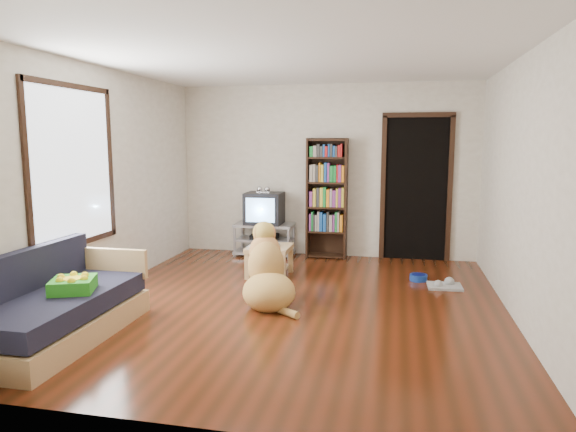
% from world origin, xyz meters
% --- Properties ---
extents(ground, '(5.00, 5.00, 0.00)m').
position_xyz_m(ground, '(0.00, 0.00, 0.00)').
color(ground, '#511F0D').
rests_on(ground, ground).
extents(ceiling, '(5.00, 5.00, 0.00)m').
position_xyz_m(ceiling, '(0.00, 0.00, 2.60)').
color(ceiling, white).
rests_on(ceiling, ground).
extents(wall_back, '(4.50, 0.00, 4.50)m').
position_xyz_m(wall_back, '(0.00, 2.50, 1.30)').
color(wall_back, silver).
rests_on(wall_back, ground).
extents(wall_front, '(4.50, 0.00, 4.50)m').
position_xyz_m(wall_front, '(0.00, -2.50, 1.30)').
color(wall_front, silver).
rests_on(wall_front, ground).
extents(wall_left, '(0.00, 5.00, 5.00)m').
position_xyz_m(wall_left, '(-2.25, 0.00, 1.30)').
color(wall_left, silver).
rests_on(wall_left, ground).
extents(wall_right, '(0.00, 5.00, 5.00)m').
position_xyz_m(wall_right, '(2.25, 0.00, 1.30)').
color(wall_right, silver).
rests_on(wall_right, ground).
extents(green_cushion, '(0.47, 0.47, 0.12)m').
position_xyz_m(green_cushion, '(-1.75, -1.31, 0.48)').
color(green_cushion, green).
rests_on(green_cushion, sofa).
extents(laptop, '(0.31, 0.23, 0.02)m').
position_xyz_m(laptop, '(-0.53, 1.08, 0.41)').
color(laptop, '#BBBCC0').
rests_on(laptop, coffee_table).
extents(dog_bowl, '(0.22, 0.22, 0.08)m').
position_xyz_m(dog_bowl, '(1.38, 1.26, 0.04)').
color(dog_bowl, navy).
rests_on(dog_bowl, ground).
extents(grey_rag, '(0.41, 0.33, 0.03)m').
position_xyz_m(grey_rag, '(1.68, 1.01, 0.01)').
color(grey_rag, '#A7A7A7').
rests_on(grey_rag, ground).
extents(window, '(0.03, 1.46, 1.70)m').
position_xyz_m(window, '(-2.23, -0.50, 1.50)').
color(window, white).
rests_on(window, wall_left).
extents(doorway, '(1.03, 0.05, 2.19)m').
position_xyz_m(doorway, '(1.35, 2.48, 1.12)').
color(doorway, black).
rests_on(doorway, wall_back).
extents(tv_stand, '(0.90, 0.45, 0.50)m').
position_xyz_m(tv_stand, '(-0.90, 2.25, 0.27)').
color(tv_stand, '#99999E').
rests_on(tv_stand, ground).
extents(crt_tv, '(0.55, 0.52, 0.58)m').
position_xyz_m(crt_tv, '(-0.90, 2.27, 0.74)').
color(crt_tv, black).
rests_on(crt_tv, tv_stand).
extents(bookshelf, '(0.60, 0.30, 1.80)m').
position_xyz_m(bookshelf, '(0.05, 2.34, 1.00)').
color(bookshelf, black).
rests_on(bookshelf, ground).
extents(sofa, '(0.80, 1.80, 0.80)m').
position_xyz_m(sofa, '(-1.87, -1.38, 0.26)').
color(sofa, tan).
rests_on(sofa, ground).
extents(coffee_table, '(0.55, 0.55, 0.40)m').
position_xyz_m(coffee_table, '(-0.53, 1.11, 0.28)').
color(coffee_table, tan).
rests_on(coffee_table, ground).
extents(dog, '(0.77, 1.00, 0.90)m').
position_xyz_m(dog, '(-0.28, -0.02, 0.33)').
color(dog, tan).
rests_on(dog, ground).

